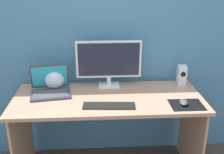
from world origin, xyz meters
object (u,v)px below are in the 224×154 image
(speaker_right, at_px, (182,75))
(mouse, at_px, (184,102))
(fishbowl, at_px, (54,79))
(keyboard_external, at_px, (109,106))
(laptop, at_px, (50,88))
(monitor, at_px, (109,62))

(speaker_right, bearing_deg, mouse, -104.27)
(fishbowl, relative_size, mouse, 1.68)
(speaker_right, height_order, keyboard_external, speaker_right)
(laptop, distance_m, fishbowl, 0.12)
(keyboard_external, height_order, mouse, mouse)
(fishbowl, height_order, mouse, fishbowl)
(fishbowl, bearing_deg, keyboard_external, -39.65)
(speaker_right, relative_size, keyboard_external, 0.45)
(speaker_right, height_order, mouse, speaker_right)
(fishbowl, relative_size, keyboard_external, 0.43)
(monitor, bearing_deg, laptop, -165.20)
(speaker_right, bearing_deg, laptop, -173.65)
(monitor, relative_size, mouse, 5.61)
(monitor, height_order, speaker_right, monitor)
(keyboard_external, bearing_deg, mouse, 3.03)
(laptop, distance_m, keyboard_external, 0.55)
(laptop, bearing_deg, speaker_right, 6.35)
(monitor, xyz_separation_m, laptop, (-0.49, -0.13, -0.18))
(monitor, distance_m, laptop, 0.54)
(monitor, xyz_separation_m, fishbowl, (-0.47, -0.02, -0.14))
(speaker_right, relative_size, fishbowl, 1.04)
(monitor, bearing_deg, fishbowl, -177.68)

